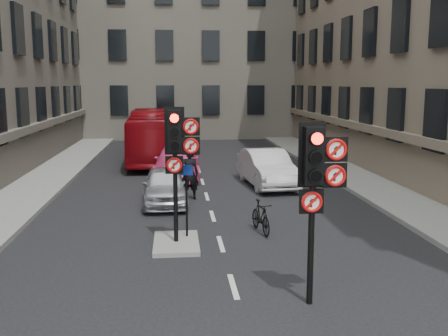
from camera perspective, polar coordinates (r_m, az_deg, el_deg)
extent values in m
plane|color=black|center=(9.68, 2.42, -17.20)|extent=(120.00, 120.00, 0.00)
cube|color=gray|center=(21.85, -21.29, -2.53)|extent=(3.00, 50.00, 0.16)
cube|color=gray|center=(22.63, 16.46, -1.87)|extent=(3.00, 50.00, 0.16)
cube|color=gray|center=(14.23, -5.22, -8.15)|extent=(1.20, 2.00, 0.12)
cube|color=slate|center=(46.94, -4.13, 16.23)|extent=(30.00, 14.00, 20.00)
cylinder|color=black|center=(10.41, 9.43, -8.26)|extent=(0.12, 0.12, 2.40)
cube|color=black|center=(10.02, 9.70, 1.32)|extent=(0.36, 0.28, 1.10)
cube|color=black|center=(10.15, 9.51, 1.42)|extent=(0.52, 0.03, 1.25)
cylinder|color=#FF1407|center=(9.75, 10.13, 3.16)|extent=(0.22, 0.01, 0.22)
cylinder|color=black|center=(9.79, 10.07, 1.12)|extent=(0.22, 0.01, 0.22)
cylinder|color=black|center=(9.85, 10.02, -0.89)|extent=(0.22, 0.01, 0.22)
cube|color=black|center=(10.11, 12.05, 2.00)|extent=(0.47, 0.05, 0.47)
cylinder|color=white|center=(10.07, 12.12, 1.97)|extent=(0.41, 0.02, 0.41)
torus|color=#BF0C0A|center=(10.06, 12.14, 1.96)|extent=(0.41, 0.06, 0.41)
cube|color=#BF0C0A|center=(10.05, 12.15, 1.96)|extent=(0.25, 0.01, 0.25)
cube|color=black|center=(10.18, 11.95, -0.79)|extent=(0.47, 0.05, 0.47)
cylinder|color=white|center=(10.14, 12.02, -0.83)|extent=(0.41, 0.02, 0.41)
torus|color=#BF0C0A|center=(10.13, 12.05, -0.84)|extent=(0.41, 0.06, 0.41)
cube|color=#BF0C0A|center=(10.12, 12.05, -0.85)|extent=(0.25, 0.01, 0.25)
cube|color=black|center=(10.16, 9.48, -3.62)|extent=(0.47, 0.05, 0.47)
cylinder|color=white|center=(10.12, 9.54, -3.67)|extent=(0.41, 0.02, 0.41)
torus|color=#BF0C0A|center=(10.11, 9.56, -3.68)|extent=(0.41, 0.06, 0.41)
cube|color=#BF0C0A|center=(10.10, 9.57, -3.69)|extent=(0.25, 0.01, 0.25)
cylinder|color=black|center=(13.91, -5.30, -3.19)|extent=(0.12, 0.12, 2.40)
cube|color=black|center=(13.64, -5.41, 4.01)|extent=(0.36, 0.28, 1.10)
cube|color=black|center=(13.77, -5.41, 4.06)|extent=(0.52, 0.03, 1.25)
cylinder|color=#FF1407|center=(13.36, -5.43, 5.41)|extent=(0.22, 0.02, 0.22)
cylinder|color=black|center=(13.39, -5.41, 3.91)|extent=(0.22, 0.02, 0.22)
cylinder|color=black|center=(13.43, -5.38, 2.43)|extent=(0.22, 0.02, 0.22)
cube|color=black|center=(13.61, -3.64, 4.53)|extent=(0.47, 0.05, 0.47)
cylinder|color=white|center=(13.57, -3.64, 4.52)|extent=(0.41, 0.02, 0.41)
torus|color=#BF0C0A|center=(13.56, -3.63, 4.51)|extent=(0.41, 0.06, 0.41)
cube|color=#BF0C0A|center=(13.55, -3.63, 4.51)|extent=(0.25, 0.02, 0.25)
cube|color=black|center=(13.66, -3.62, 2.44)|extent=(0.47, 0.05, 0.47)
cylinder|color=white|center=(13.62, -3.62, 2.42)|extent=(0.41, 0.02, 0.41)
torus|color=#BF0C0A|center=(13.61, -3.61, 2.41)|extent=(0.41, 0.06, 0.41)
cube|color=#BF0C0A|center=(13.60, -3.61, 2.41)|extent=(0.25, 0.02, 0.25)
cube|color=black|center=(13.73, -5.44, 0.34)|extent=(0.47, 0.05, 0.47)
cylinder|color=white|center=(13.69, -5.44, 0.31)|extent=(0.41, 0.02, 0.41)
torus|color=#BF0C0A|center=(13.67, -5.44, 0.30)|extent=(0.41, 0.06, 0.41)
cube|color=#BF0C0A|center=(13.67, -5.44, 0.30)|extent=(0.25, 0.02, 0.25)
imported|color=#B8BAC0|center=(18.88, -6.46, -1.93)|extent=(1.67, 3.91, 1.32)
imported|color=silver|center=(22.11, 4.69, 0.02)|extent=(2.04, 4.76, 1.52)
imported|color=#D53E77|center=(24.03, -5.12, 0.66)|extent=(2.19, 5.04, 1.44)
imported|color=maroon|center=(29.42, -7.98, 3.52)|extent=(2.72, 10.13, 2.80)
imported|color=black|center=(15.28, 4.02, -5.32)|extent=(0.68, 1.60, 0.93)
imported|color=black|center=(19.49, -3.80, -0.64)|extent=(0.72, 0.48, 1.92)
cylinder|color=black|center=(14.36, -4.09, -3.67)|extent=(0.06, 0.06, 1.96)
cube|color=navy|center=(14.14, -4.13, -0.23)|extent=(0.34, 0.10, 0.27)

